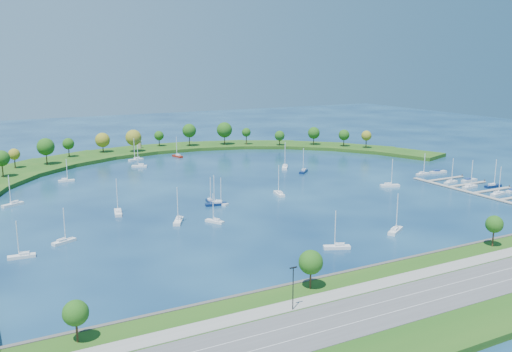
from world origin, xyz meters
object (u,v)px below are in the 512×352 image
dock_system (498,195)px  moored_boat_4 (178,220)px  moored_boat_13 (304,171)px  moored_boat_11 (136,159)px  moored_boat_7 (337,246)px  harbor_tower (140,145)px  docked_boat_7 (493,185)px  docked_boat_8 (451,181)px  docked_boat_9 (469,180)px  moored_boat_16 (285,167)px  moored_boat_10 (13,204)px  moored_boat_17 (216,203)px  moored_boat_6 (140,165)px  moored_boat_1 (220,202)px  moored_boat_0 (22,255)px  moored_boat_9 (178,156)px  moored_boat_14 (66,180)px  docked_boat_6 (470,186)px  moored_boat_3 (395,230)px  moored_boat_15 (215,220)px  moored_boat_8 (118,212)px  docked_boat_4 (498,193)px  docked_boat_11 (438,172)px  moored_boat_2 (64,241)px  moored_boat_18 (210,201)px  docked_boat_10 (423,173)px  moored_boat_12 (390,185)px

dock_system → moored_boat_4: bearing=168.8°
moored_boat_4 → moored_boat_13: moored_boat_4 is taller
moored_boat_11 → moored_boat_7: bearing=77.8°
harbor_tower → docked_boat_7: size_ratio=0.36×
docked_boat_8 → docked_boat_9: docked_boat_8 is taller
moored_boat_16 → moored_boat_13: bearing=46.1°
moored_boat_4 → moored_boat_10: (-49.22, 51.80, -0.02)m
moored_boat_17 → docked_boat_7: size_ratio=0.98×
moored_boat_6 → moored_boat_11: size_ratio=0.93×
moored_boat_7 → docked_boat_9: 119.81m
moored_boat_17 → moored_boat_16: bearing=-129.8°
moored_boat_17 → dock_system: bearing=170.6°
moored_boat_1 → dock_system: bearing=44.5°
moored_boat_0 → moored_boat_7: (85.05, -36.63, 0.02)m
moored_boat_9 → moored_boat_14: 78.48m
moored_boat_11 → docked_boat_6: 176.15m
moored_boat_3 → moored_boat_10: (-108.68, 96.36, -0.02)m
moored_boat_7 → moored_boat_15: bearing=-38.5°
moored_boat_10 → moored_boat_11: bearing=-159.7°
moored_boat_6 → moored_boat_7: moored_boat_7 is taller
moored_boat_10 → moored_boat_11: (70.14, 72.96, 0.01)m
moored_boat_13 → moored_boat_15: (-75.07, -58.58, -0.06)m
moored_boat_8 → moored_boat_16: 109.06m
moored_boat_4 → moored_boat_9: size_ratio=1.07×
moored_boat_15 → moored_boat_3: bearing=-158.7°
dock_system → moored_boat_8: bearing=162.4°
moored_boat_4 → moored_boat_14: (-23.26, 87.15, -0.06)m
harbor_tower → docked_boat_6: bearing=-58.7°
moored_boat_9 → docked_boat_8: (87.07, -125.09, -0.01)m
moored_boat_9 → docked_boat_8: size_ratio=1.04×
harbor_tower → dock_system: 206.84m
docked_boat_6 → docked_boat_8: size_ratio=1.09×
dock_system → docked_boat_4: 0.66m
moored_boat_6 → moored_boat_9: moored_boat_9 is taller
moored_boat_0 → docked_boat_11: moored_boat_0 is taller
moored_boat_15 → moored_boat_7: bearing=176.9°
moored_boat_2 → docked_boat_7: (182.52, -11.05, 0.04)m
moored_boat_18 → docked_boat_10: bearing=97.2°
docked_boat_10 → harbor_tower: bearing=128.2°
moored_boat_8 → docked_boat_4: 155.84m
moored_boat_1 → moored_boat_18: bearing=-179.5°
moored_boat_12 → docked_boat_6: moored_boat_12 is taller
moored_boat_11 → docked_boat_11: 162.97m
moored_boat_7 → moored_boat_8: (-48.77, 69.19, 0.04)m
moored_boat_1 → moored_boat_10: size_ratio=0.88×
moored_boat_7 → moored_boat_15: (-21.63, 42.26, -0.04)m
moored_boat_9 → moored_boat_13: 82.90m
harbor_tower → docked_boat_11: bearing=-50.1°
moored_boat_0 → docked_boat_9: size_ratio=1.27×
moored_boat_18 → docked_boat_9: 124.28m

